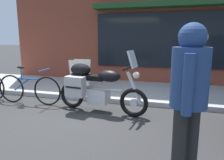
# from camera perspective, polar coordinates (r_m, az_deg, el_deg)

# --- Properties ---
(ground_plane) EXTENTS (80.00, 80.00, 0.00)m
(ground_plane) POSITION_cam_1_polar(r_m,az_deg,el_deg) (4.67, -11.17, -9.52)
(ground_plane) COLOR #303030
(touring_motorcycle) EXTENTS (2.13, 0.64, 1.38)m
(touring_motorcycle) POSITION_cam_1_polar(r_m,az_deg,el_deg) (4.74, -4.63, -1.49)
(touring_motorcycle) COLOR black
(touring_motorcycle) RESTS_ON ground_plane
(parked_bicycle) EXTENTS (1.73, 0.48, 0.95)m
(parked_bicycle) POSITION_cam_1_polar(r_m,az_deg,el_deg) (5.73, -21.20, -2.17)
(parked_bicycle) COLOR black
(parked_bicycle) RESTS_ON ground_plane
(pedestrian_walking) EXTENTS (0.42, 0.56, 1.77)m
(pedestrian_walking) POSITION_cam_1_polar(r_m,az_deg,el_deg) (2.34, 19.80, -1.98)
(pedestrian_walking) COLOR black
(pedestrian_walking) RESTS_ON ground_plane
(sandwich_board_sign) EXTENTS (0.55, 0.40, 0.87)m
(sandwich_board_sign) POSITION_cam_1_polar(r_m,az_deg,el_deg) (6.59, -8.44, 1.61)
(sandwich_board_sign) COLOR silver
(sandwich_board_sign) RESTS_ON sidewalk_curb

